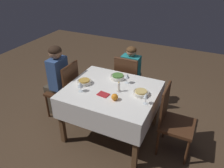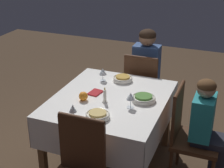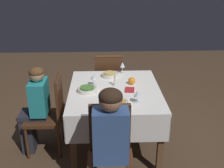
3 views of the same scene
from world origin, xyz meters
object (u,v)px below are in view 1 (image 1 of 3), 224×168
(chair_east, at_px, (172,119))
(bowl_east, at_px, (141,93))
(wine_glass_north, at_px, (127,76))
(wine_glass_east, at_px, (146,96))
(person_child_teal, at_px, (132,72))
(wine_glass_west, at_px, (80,85))
(person_adult_denim, at_px, (56,77))
(chair_north, at_px, (128,80))
(orange_fruit, at_px, (115,97))
(candle_centerpiece, at_px, (119,88))
(bowl_west, at_px, (84,82))
(dining_table, at_px, (111,96))
(napkin_red_folded, at_px, (103,94))
(chair_west, at_px, (66,88))
(bowl_north, at_px, (118,77))

(chair_east, relative_size, bowl_east, 4.60)
(wine_glass_north, height_order, wine_glass_east, wine_glass_east)
(person_child_teal, distance_m, wine_glass_west, 1.20)
(person_adult_denim, distance_m, wine_glass_west, 0.73)
(person_child_teal, bearing_deg, wine_glass_north, 104.49)
(chair_north, xyz_separation_m, person_adult_denim, (-0.93, -0.67, 0.16))
(orange_fruit, bearing_deg, wine_glass_west, -179.01)
(person_adult_denim, bearing_deg, wine_glass_east, 82.26)
(wine_glass_east, bearing_deg, candle_centerpiece, 163.98)
(bowl_west, height_order, orange_fruit, orange_fruit)
(chair_north, xyz_separation_m, bowl_east, (0.45, -0.70, 0.27))
(dining_table, bearing_deg, napkin_red_folded, -101.09)
(wine_glass_north, distance_m, wine_glass_east, 0.53)
(bowl_east, bearing_deg, bowl_west, -175.33)
(wine_glass_west, xyz_separation_m, orange_fruit, (0.48, 0.01, -0.06))
(wine_glass_east, relative_size, candle_centerpiece, 1.00)
(chair_west, bearing_deg, wine_glass_east, 81.37)
(bowl_north, bearing_deg, bowl_west, -137.19)
(person_adult_denim, relative_size, wine_glass_east, 7.88)
(bowl_north, bearing_deg, wine_glass_west, -118.99)
(wine_glass_north, relative_size, napkin_red_folded, 0.93)
(wine_glass_west, distance_m, napkin_red_folded, 0.32)
(person_child_teal, xyz_separation_m, bowl_east, (0.45, -0.87, 0.21))
(wine_glass_north, xyz_separation_m, candle_centerpiece, (-0.01, -0.25, -0.05))
(bowl_east, height_order, napkin_red_folded, bowl_east)
(bowl_east, relative_size, orange_fruit, 2.43)
(bowl_north, xyz_separation_m, orange_fruit, (0.19, -0.52, 0.01))
(dining_table, relative_size, napkin_red_folded, 7.72)
(dining_table, xyz_separation_m, person_child_teal, (-0.05, 0.91, -0.08))
(wine_glass_west, bearing_deg, bowl_north, 61.01)
(chair_north, xyz_separation_m, wine_glass_north, (0.17, -0.51, 0.35))
(dining_table, height_order, wine_glass_west, wine_glass_west)
(bowl_west, relative_size, orange_fruit, 2.40)
(wine_glass_west, relative_size, bowl_east, 0.68)
(chair_west, height_order, chair_east, same)
(wine_glass_north, height_order, napkin_red_folded, wine_glass_north)
(orange_fruit, relative_size, napkin_red_folded, 0.54)
(chair_north, distance_m, bowl_west, 0.88)
(dining_table, height_order, chair_east, chair_east)
(dining_table, distance_m, chair_east, 0.84)
(chair_north, relative_size, wine_glass_east, 6.26)
(person_child_teal, relative_size, wine_glass_east, 7.02)
(bowl_west, bearing_deg, wine_glass_east, -6.45)
(chair_west, height_order, candle_centerpiece, chair_west)
(chair_east, height_order, bowl_west, chair_east)
(wine_glass_east, bearing_deg, wine_glass_north, 136.93)
(chair_west, distance_m, napkin_red_folded, 0.87)
(chair_west, relative_size, person_adult_denim, 0.79)
(candle_centerpiece, height_order, orange_fruit, candle_centerpiece)
(orange_fruit, height_order, napkin_red_folded, orange_fruit)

